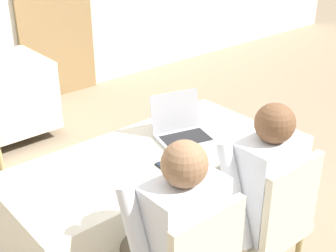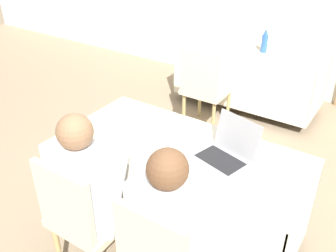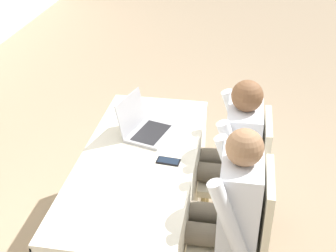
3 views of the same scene
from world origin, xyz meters
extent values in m
plane|color=gray|center=(0.00, 0.00, 0.00)|extent=(24.00, 24.00, 0.00)
cube|color=silver|center=(0.00, 0.00, 0.73)|extent=(1.63, 0.72, 0.02)
cube|color=silver|center=(0.00, -0.35, 0.42)|extent=(1.63, 0.01, 0.61)
cube|color=silver|center=(0.00, 0.35, 0.42)|extent=(1.63, 0.01, 0.61)
cube|color=silver|center=(0.81, 0.00, 0.42)|extent=(0.01, 0.72, 0.61)
cylinder|color=#333333|center=(0.00, 0.00, 0.06)|extent=(0.06, 0.06, 0.11)
cube|color=#99999E|center=(0.28, -0.03, 0.75)|extent=(0.37, 0.32, 0.02)
cube|color=black|center=(0.28, -0.03, 0.76)|extent=(0.32, 0.24, 0.00)
cube|color=#99999E|center=(0.32, 0.11, 0.88)|extent=(0.32, 0.14, 0.23)
cube|color=black|center=(0.32, 0.11, 0.88)|extent=(0.29, 0.12, 0.21)
cube|color=black|center=(-0.01, -0.20, 0.75)|extent=(0.08, 0.15, 0.01)
cube|color=#192333|center=(-0.01, -0.20, 0.75)|extent=(0.07, 0.13, 0.00)
cube|color=white|center=(-0.16, -0.02, 0.74)|extent=(0.31, 0.36, 0.00)
cylinder|color=tan|center=(-0.12, -0.41, 0.21)|extent=(0.04, 0.04, 0.42)
cylinder|color=tan|center=(-0.12, -0.76, 0.21)|extent=(0.04, 0.04, 0.42)
cube|color=beige|center=(-0.29, -0.59, 0.45)|extent=(0.44, 0.44, 0.05)
cube|color=beige|center=(-0.29, -0.79, 0.70)|extent=(0.40, 0.04, 0.45)
cylinder|color=tan|center=(0.47, -0.41, 0.21)|extent=(0.04, 0.04, 0.42)
cylinder|color=tan|center=(0.12, -0.41, 0.21)|extent=(0.04, 0.04, 0.42)
cylinder|color=tan|center=(0.47, -0.76, 0.21)|extent=(0.04, 0.04, 0.42)
cylinder|color=tan|center=(0.12, -0.76, 0.21)|extent=(0.04, 0.04, 0.42)
cube|color=beige|center=(0.29, -0.59, 0.45)|extent=(0.44, 0.44, 0.05)
cube|color=beige|center=(0.29, -0.79, 0.70)|extent=(0.40, 0.04, 0.45)
cylinder|color=#665B4C|center=(-0.20, -0.46, 0.54)|extent=(0.13, 0.42, 0.13)
cylinder|color=#665B4C|center=(-0.38, -0.46, 0.54)|extent=(0.13, 0.42, 0.13)
cylinder|color=#665B4C|center=(-0.20, -0.28, 0.24)|extent=(0.10, 0.10, 0.47)
cube|color=silver|center=(-0.29, -0.64, 0.73)|extent=(0.36, 0.22, 0.52)
cylinder|color=silver|center=(-0.08, -0.60, 0.74)|extent=(0.08, 0.26, 0.54)
cylinder|color=silver|center=(-0.50, -0.60, 0.74)|extent=(0.08, 0.26, 0.54)
sphere|color=#8C6647|center=(-0.29, -0.64, 1.08)|extent=(0.20, 0.20, 0.20)
cylinder|color=#665B4C|center=(0.38, -0.46, 0.54)|extent=(0.13, 0.42, 0.13)
cylinder|color=#665B4C|center=(0.20, -0.46, 0.54)|extent=(0.13, 0.42, 0.13)
cylinder|color=#665B4C|center=(0.38, -0.28, 0.24)|extent=(0.10, 0.10, 0.47)
cylinder|color=#665B4C|center=(0.20, -0.28, 0.24)|extent=(0.10, 0.10, 0.47)
cube|color=silver|center=(0.29, -0.64, 0.73)|extent=(0.36, 0.22, 0.52)
cylinder|color=silver|center=(0.50, -0.60, 0.74)|extent=(0.08, 0.26, 0.54)
cylinder|color=silver|center=(0.08, -0.60, 0.74)|extent=(0.08, 0.26, 0.54)
sphere|color=brown|center=(0.29, -0.64, 1.08)|extent=(0.20, 0.20, 0.20)
camera|label=1|loc=(-1.40, -1.84, 2.06)|focal=50.00mm
camera|label=2|loc=(1.04, -1.77, 2.11)|focal=40.00mm
camera|label=3|loc=(-2.32, -0.58, 2.40)|focal=50.00mm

